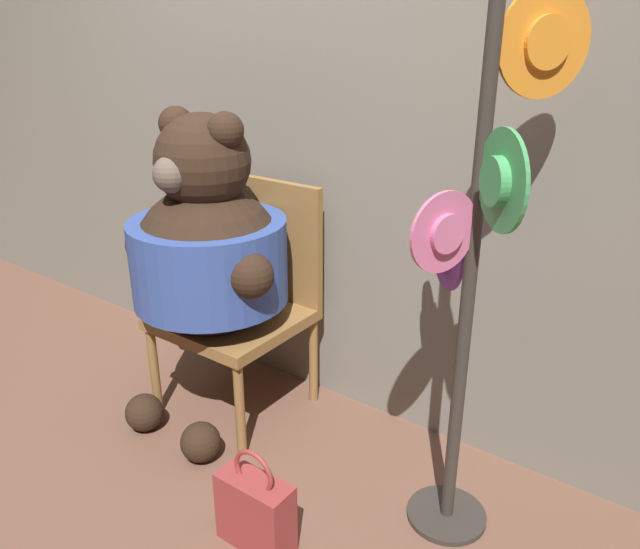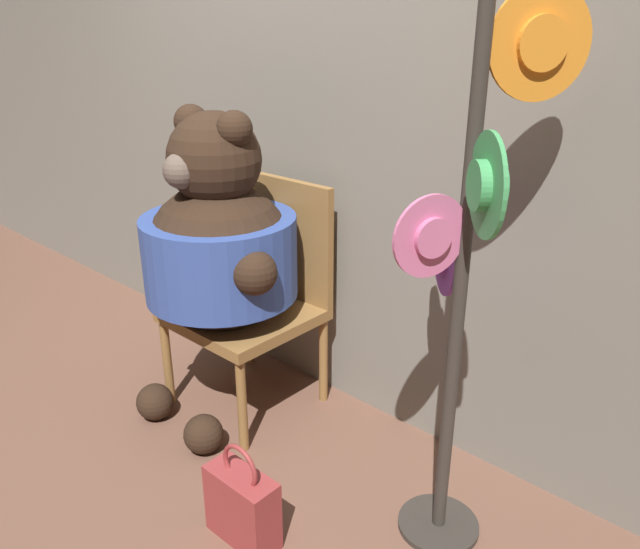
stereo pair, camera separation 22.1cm
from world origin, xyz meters
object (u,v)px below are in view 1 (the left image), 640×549
(hat_display_rack, at_px, (475,262))
(handbag_on_ground, at_px, (255,511))
(teddy_bear, at_px, (208,251))
(chair, at_px, (247,292))

(hat_display_rack, xyz_separation_m, handbag_on_ground, (-0.47, -0.50, -0.83))
(hat_display_rack, height_order, handbag_on_ground, hat_display_rack)
(teddy_bear, height_order, hat_display_rack, hat_display_rack)
(teddy_bear, bearing_deg, chair, 81.52)
(hat_display_rack, bearing_deg, handbag_on_ground, -133.51)
(handbag_on_ground, bearing_deg, teddy_bear, 143.66)
(chair, bearing_deg, handbag_on_ground, -47.03)
(teddy_bear, bearing_deg, hat_display_rack, 1.45)
(teddy_bear, distance_m, handbag_on_ground, 1.02)
(teddy_bear, bearing_deg, handbag_on_ground, -36.34)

